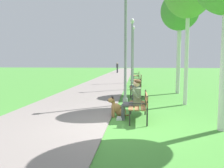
{
  "coord_description": "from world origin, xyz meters",
  "views": [
    {
      "loc": [
        0.39,
        -6.12,
        1.78
      ],
      "look_at": [
        -0.57,
        2.78,
        0.9
      ],
      "focal_mm": 36.44,
      "sensor_mm": 36.0,
      "label": 1
    }
  ],
  "objects_px": {
    "park_bench_furthest": "(137,75)",
    "lamp_post_mid": "(132,53)",
    "park_bench_near": "(140,103)",
    "birch_tree_third": "(180,12)",
    "dog_shepherd": "(118,109)",
    "lamp_post_far": "(133,54)",
    "person_seated_on_near_bench": "(133,98)",
    "lamp_post_near": "(125,48)",
    "park_bench_far": "(139,79)",
    "litter_bin": "(136,93)",
    "park_bench_mid": "(137,87)",
    "pedestrian_distant": "(117,68)"
  },
  "relations": [
    {
      "from": "person_seated_on_near_bench",
      "to": "dog_shepherd",
      "type": "relative_size",
      "value": 1.64
    },
    {
      "from": "person_seated_on_near_bench",
      "to": "litter_bin",
      "type": "distance_m",
      "value": 3.53
    },
    {
      "from": "park_bench_furthest",
      "to": "lamp_post_far",
      "type": "xyz_separation_m",
      "value": [
        -0.34,
        -2.91,
        1.91
      ]
    },
    {
      "from": "lamp_post_near",
      "to": "litter_bin",
      "type": "distance_m",
      "value": 2.37
    },
    {
      "from": "park_bench_far",
      "to": "dog_shepherd",
      "type": "xyz_separation_m",
      "value": [
        -0.74,
        -9.4,
        -0.25
      ]
    },
    {
      "from": "park_bench_mid",
      "to": "birch_tree_third",
      "type": "relative_size",
      "value": 0.27
    },
    {
      "from": "park_bench_near",
      "to": "lamp_post_mid",
      "type": "bearing_deg",
      "value": 93.2
    },
    {
      "from": "park_bench_far",
      "to": "birch_tree_third",
      "type": "xyz_separation_m",
      "value": [
        2.18,
        -3.52,
        3.99
      ]
    },
    {
      "from": "lamp_post_near",
      "to": "birch_tree_third",
      "type": "relative_size",
      "value": 0.81
    },
    {
      "from": "park_bench_near",
      "to": "dog_shepherd",
      "type": "height_order",
      "value": "park_bench_near"
    },
    {
      "from": "park_bench_furthest",
      "to": "lamp_post_mid",
      "type": "height_order",
      "value": "lamp_post_mid"
    },
    {
      "from": "litter_bin",
      "to": "park_bench_furthest",
      "type": "bearing_deg",
      "value": 89.67
    },
    {
      "from": "park_bench_near",
      "to": "park_bench_mid",
      "type": "distance_m",
      "value": 4.69
    },
    {
      "from": "pedestrian_distant",
      "to": "dog_shepherd",
      "type": "bearing_deg",
      "value": -85.13
    },
    {
      "from": "dog_shepherd",
      "to": "litter_bin",
      "type": "bearing_deg",
      "value": 79.81
    },
    {
      "from": "park_bench_near",
      "to": "dog_shepherd",
      "type": "relative_size",
      "value": 1.96
    },
    {
      "from": "park_bench_near",
      "to": "person_seated_on_near_bench",
      "type": "relative_size",
      "value": 1.2
    },
    {
      "from": "park_bench_furthest",
      "to": "lamp_post_far",
      "type": "height_order",
      "value": "lamp_post_far"
    },
    {
      "from": "park_bench_furthest",
      "to": "pedestrian_distant",
      "type": "height_order",
      "value": "pedestrian_distant"
    },
    {
      "from": "park_bench_far",
      "to": "lamp_post_far",
      "type": "distance_m",
      "value": 3.07
    },
    {
      "from": "park_bench_far",
      "to": "lamp_post_far",
      "type": "height_order",
      "value": "lamp_post_far"
    },
    {
      "from": "lamp_post_far",
      "to": "pedestrian_distant",
      "type": "bearing_deg",
      "value": 99.33
    },
    {
      "from": "park_bench_mid",
      "to": "lamp_post_far",
      "type": "height_order",
      "value": "lamp_post_far"
    },
    {
      "from": "litter_bin",
      "to": "pedestrian_distant",
      "type": "distance_m",
      "value": 25.13
    },
    {
      "from": "park_bench_near",
      "to": "dog_shepherd",
      "type": "distance_m",
      "value": 0.81
    },
    {
      "from": "park_bench_near",
      "to": "park_bench_furthest",
      "type": "bearing_deg",
      "value": 90.26
    },
    {
      "from": "park_bench_far",
      "to": "lamp_post_mid",
      "type": "xyz_separation_m",
      "value": [
        -0.45,
        -2.18,
        1.78
      ]
    },
    {
      "from": "park_bench_near",
      "to": "lamp_post_mid",
      "type": "height_order",
      "value": "lamp_post_mid"
    },
    {
      "from": "park_bench_mid",
      "to": "person_seated_on_near_bench",
      "type": "relative_size",
      "value": 1.2
    },
    {
      "from": "park_bench_near",
      "to": "person_seated_on_near_bench",
      "type": "bearing_deg",
      "value": -172.97
    },
    {
      "from": "park_bench_mid",
      "to": "dog_shepherd",
      "type": "bearing_deg",
      "value": -97.89
    },
    {
      "from": "park_bench_near",
      "to": "park_bench_mid",
      "type": "xyz_separation_m",
      "value": [
        -0.1,
        4.69,
        0.0
      ]
    },
    {
      "from": "birch_tree_third",
      "to": "litter_bin",
      "type": "distance_m",
      "value": 5.48
    },
    {
      "from": "park_bench_near",
      "to": "lamp_post_far",
      "type": "relative_size",
      "value": 0.32
    },
    {
      "from": "park_bench_near",
      "to": "person_seated_on_near_bench",
      "type": "xyz_separation_m",
      "value": [
        -0.21,
        -0.03,
        0.17
      ]
    },
    {
      "from": "litter_bin",
      "to": "person_seated_on_near_bench",
      "type": "bearing_deg",
      "value": -91.19
    },
    {
      "from": "lamp_post_mid",
      "to": "litter_bin",
      "type": "distance_m",
      "value": 4.49
    },
    {
      "from": "person_seated_on_near_bench",
      "to": "lamp_post_far",
      "type": "distance_m",
      "value": 12.21
    },
    {
      "from": "dog_shepherd",
      "to": "pedestrian_distant",
      "type": "bearing_deg",
      "value": 94.87
    },
    {
      "from": "park_bench_near",
      "to": "pedestrian_distant",
      "type": "height_order",
      "value": "pedestrian_distant"
    },
    {
      "from": "person_seated_on_near_bench",
      "to": "pedestrian_distant",
      "type": "distance_m",
      "value": 28.61
    },
    {
      "from": "lamp_post_far",
      "to": "birch_tree_third",
      "type": "distance_m",
      "value": 6.77
    },
    {
      "from": "park_bench_near",
      "to": "park_bench_far",
      "type": "height_order",
      "value": "same"
    },
    {
      "from": "litter_bin",
      "to": "pedestrian_distant",
      "type": "bearing_deg",
      "value": 96.78
    },
    {
      "from": "park_bench_near",
      "to": "birch_tree_third",
      "type": "distance_m",
      "value": 7.68
    },
    {
      "from": "park_bench_furthest",
      "to": "lamp_post_near",
      "type": "distance_m",
      "value": 12.83
    },
    {
      "from": "dog_shepherd",
      "to": "lamp_post_near",
      "type": "bearing_deg",
      "value": 86.19
    },
    {
      "from": "birch_tree_third",
      "to": "litter_bin",
      "type": "xyz_separation_m",
      "value": [
        -2.34,
        -2.69,
        -4.16
      ]
    },
    {
      "from": "park_bench_mid",
      "to": "lamp_post_near",
      "type": "bearing_deg",
      "value": -101.2
    },
    {
      "from": "park_bench_furthest",
      "to": "lamp_post_mid",
      "type": "distance_m",
      "value": 7.67
    }
  ]
}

